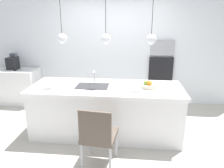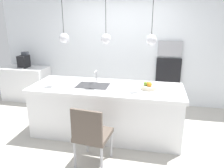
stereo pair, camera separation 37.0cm
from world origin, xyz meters
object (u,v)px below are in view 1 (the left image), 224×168
(oven, at_px, (161,69))
(chair_near, at_px, (98,134))
(coffee_machine, at_px, (13,63))
(fruit_bowl, at_px, (149,85))
(microwave, at_px, (162,48))

(oven, height_order, chair_near, oven)
(chair_near, bearing_deg, oven, 66.40)
(oven, bearing_deg, coffee_machine, -175.16)
(fruit_bowl, height_order, microwave, microwave)
(fruit_bowl, distance_m, oven, 1.63)
(fruit_bowl, xyz_separation_m, microwave, (0.39, 1.58, 0.42))
(coffee_machine, distance_m, chair_near, 3.31)
(microwave, height_order, chair_near, microwave)
(fruit_bowl, relative_size, oven, 0.46)
(microwave, xyz_separation_m, oven, (0.00, 0.00, -0.50))
(microwave, xyz_separation_m, chair_near, (-1.10, -2.52, -0.85))
(fruit_bowl, height_order, coffee_machine, coffee_machine)
(coffee_machine, relative_size, microwave, 0.70)
(coffee_machine, height_order, microwave, microwave)
(chair_near, bearing_deg, microwave, 66.40)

